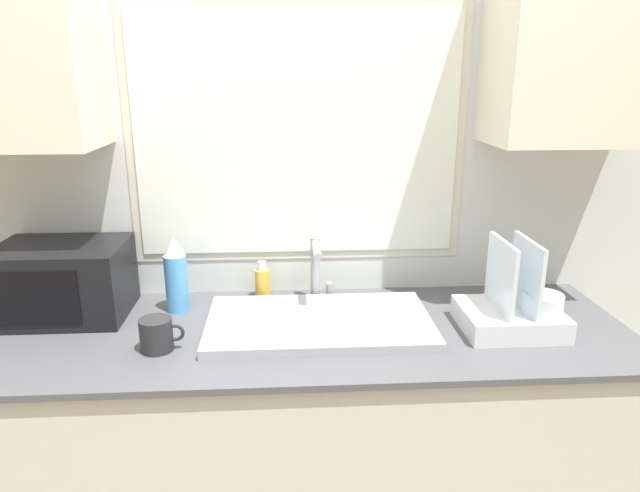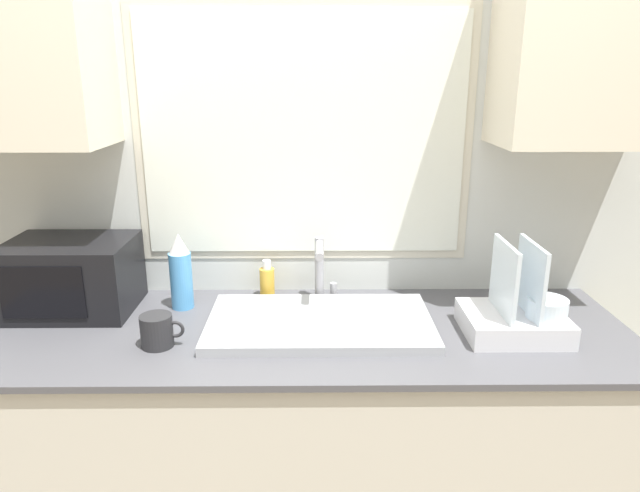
% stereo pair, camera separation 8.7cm
% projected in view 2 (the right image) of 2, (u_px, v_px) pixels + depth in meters
% --- Properties ---
extents(countertop, '(2.06, 0.70, 0.90)m').
position_uv_depth(countertop, '(304.00, 450.00, 1.93)').
color(countertop, beige).
rests_on(countertop, ground_plane).
extents(wall_back, '(6.00, 0.38, 2.60)m').
position_uv_depth(wall_back, '(304.00, 155.00, 1.96)').
color(wall_back, silver).
rests_on(wall_back, ground_plane).
extents(sink_basin, '(0.70, 0.41, 0.03)m').
position_uv_depth(sink_basin, '(320.00, 323.00, 1.80)').
color(sink_basin, '#9EA0A5').
rests_on(sink_basin, countertop).
extents(faucet, '(0.08, 0.19, 0.23)m').
position_uv_depth(faucet, '(321.00, 265.00, 1.96)').
color(faucet, '#99999E').
rests_on(faucet, countertop).
extents(microwave, '(0.40, 0.31, 0.24)m').
position_uv_depth(microwave, '(72.00, 276.00, 1.90)').
color(microwave, black).
rests_on(microwave, countertop).
extents(dish_rack, '(0.30, 0.25, 0.29)m').
position_uv_depth(dish_rack, '(518.00, 314.00, 1.73)').
color(dish_rack, silver).
rests_on(dish_rack, countertop).
extents(spray_bottle, '(0.08, 0.08, 0.26)m').
position_uv_depth(spray_bottle, '(181.00, 273.00, 1.92)').
color(spray_bottle, '#4C99D8').
rests_on(spray_bottle, countertop).
extents(soap_bottle, '(0.05, 0.05, 0.14)m').
position_uv_depth(soap_bottle, '(267.00, 281.00, 2.04)').
color(soap_bottle, gold).
rests_on(soap_bottle, countertop).
extents(mug_near_sink, '(0.13, 0.09, 0.10)m').
position_uv_depth(mug_near_sink, '(157.00, 331.00, 1.66)').
color(mug_near_sink, '#262628').
rests_on(mug_near_sink, countertop).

